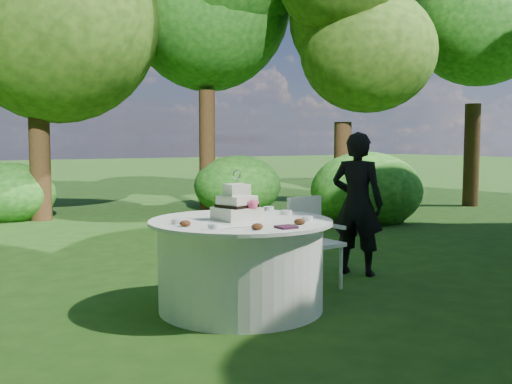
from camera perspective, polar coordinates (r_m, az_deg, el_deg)
ground at (r=5.24m, az=-1.45°, el=-11.02°), size 80.00×80.00×0.00m
napkins at (r=4.61m, az=2.89°, el=-3.35°), size 0.14×0.14×0.02m
feather_plume at (r=4.62m, az=-2.61°, el=-3.36°), size 0.48×0.07×0.01m
guest at (r=6.48m, az=9.62°, el=-1.11°), size 0.62×0.67×1.53m
table at (r=5.15m, az=-1.46°, el=-6.87°), size 1.56×1.56×0.77m
cake at (r=5.08m, az=-1.80°, el=-1.38°), size 0.36×0.36×0.43m
chair at (r=5.90m, az=5.31°, el=-4.08°), size 0.46×0.45×0.89m
votives at (r=5.11m, az=-0.29°, el=-2.39°), size 1.20×0.90×0.04m
petal_cups at (r=4.90m, az=-0.61°, el=-2.65°), size 1.03×1.07×0.05m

